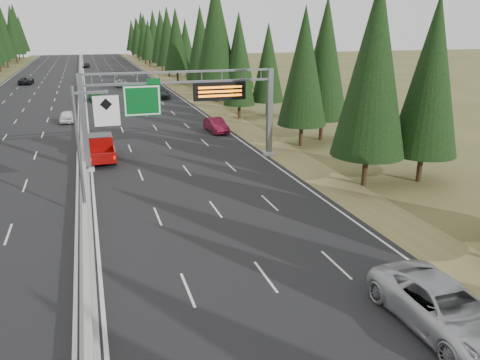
# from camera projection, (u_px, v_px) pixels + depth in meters

# --- Properties ---
(road) EXTENTS (32.00, 260.00, 0.08)m
(road) POSITION_uv_depth(u_px,v_px,m) (82.00, 97.00, 78.93)
(road) COLOR black
(road) RESTS_ON ground
(shoulder_right) EXTENTS (3.60, 260.00, 0.06)m
(shoulder_right) POSITION_uv_depth(u_px,v_px,m) (186.00, 92.00, 84.18)
(shoulder_right) COLOR olive
(shoulder_right) RESTS_ON ground
(median_barrier) EXTENTS (0.70, 260.00, 0.85)m
(median_barrier) POSITION_uv_depth(u_px,v_px,m) (82.00, 94.00, 78.82)
(median_barrier) COLOR gray
(median_barrier) RESTS_ON road
(sign_gantry) EXTENTS (16.75, 0.98, 7.80)m
(sign_gantry) POSITION_uv_depth(u_px,v_px,m) (190.00, 102.00, 39.18)
(sign_gantry) COLOR slate
(sign_gantry) RESTS_ON road
(hov_sign_pole) EXTENTS (2.80, 0.50, 8.00)m
(hov_sign_pole) POSITION_uv_depth(u_px,v_px,m) (88.00, 143.00, 27.94)
(hov_sign_pole) COLOR slate
(hov_sign_pole) RESTS_ON road
(tree_row_right) EXTENTS (11.24, 242.61, 18.51)m
(tree_row_right) POSITION_uv_depth(u_px,v_px,m) (224.00, 43.00, 73.03)
(tree_row_right) COLOR black
(tree_row_right) RESTS_ON ground
(silver_minivan) EXTENTS (3.14, 6.66, 1.84)m
(silver_minivan) POSITION_uv_depth(u_px,v_px,m) (444.00, 308.00, 18.06)
(silver_minivan) COLOR #B6B5BB
(silver_minivan) RESTS_ON road
(red_pickup) EXTENTS (2.25, 6.29, 2.05)m
(red_pickup) POSITION_uv_depth(u_px,v_px,m) (101.00, 146.00, 41.54)
(red_pickup) COLOR black
(red_pickup) RESTS_ON road
(car_ahead_green) EXTENTS (2.32, 4.95, 1.64)m
(car_ahead_green) POSITION_uv_depth(u_px,v_px,m) (95.00, 96.00, 73.96)
(car_ahead_green) COLOR #155E27
(car_ahead_green) RESTS_ON road
(car_ahead_dkred) EXTENTS (1.92, 4.82, 1.56)m
(car_ahead_dkred) POSITION_uv_depth(u_px,v_px,m) (216.00, 125.00, 52.09)
(car_ahead_dkred) COLOR maroon
(car_ahead_dkred) RESTS_ON road
(car_ahead_dkgrey) EXTENTS (2.52, 5.53, 1.57)m
(car_ahead_dkgrey) POSITION_uv_depth(u_px,v_px,m) (161.00, 93.00, 76.87)
(car_ahead_dkgrey) COLOR black
(car_ahead_dkgrey) RESTS_ON road
(car_ahead_white) EXTENTS (2.29, 4.81, 1.32)m
(car_ahead_white) POSITION_uv_depth(u_px,v_px,m) (121.00, 83.00, 91.41)
(car_ahead_white) COLOR #BBBBBB
(car_ahead_white) RESTS_ON road
(car_ahead_far) EXTENTS (2.05, 4.35, 1.44)m
(car_ahead_far) POSITION_uv_depth(u_px,v_px,m) (86.00, 65.00, 133.76)
(car_ahead_far) COLOR black
(car_ahead_far) RESTS_ON road
(car_onc_white) EXTENTS (1.99, 4.39, 1.46)m
(car_onc_white) POSITION_uv_depth(u_px,v_px,m) (67.00, 116.00, 57.60)
(car_onc_white) COLOR white
(car_onc_white) RESTS_ON road
(car_onc_far) EXTENTS (2.76, 5.51, 1.50)m
(car_onc_far) POSITION_uv_depth(u_px,v_px,m) (26.00, 80.00, 95.36)
(car_onc_far) COLOR black
(car_onc_far) RESTS_ON road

